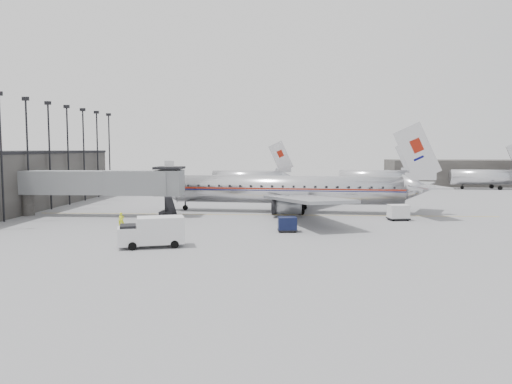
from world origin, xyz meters
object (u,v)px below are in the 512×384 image
(baggage_cart_navy, at_px, (287,224))
(airliner, at_px, (293,190))
(baggage_cart_white, at_px, (398,212))
(ramp_worker, at_px, (121,220))
(service_van, at_px, (152,231))

(baggage_cart_navy, bearing_deg, airliner, 81.40)
(baggage_cart_white, distance_m, ramp_worker, 32.41)
(service_van, distance_m, baggage_cart_navy, 14.79)
(service_van, relative_size, ramp_worker, 3.49)
(baggage_cart_navy, distance_m, ramp_worker, 18.04)
(airliner, height_order, service_van, airliner)
(ramp_worker, bearing_deg, baggage_cart_navy, -19.19)
(ramp_worker, bearing_deg, airliner, 23.22)
(service_van, bearing_deg, baggage_cart_navy, 19.04)
(airliner, xyz_separation_m, baggage_cart_white, (12.64, -6.93, -2.07))
(airliner, distance_m, baggage_cart_white, 14.56)
(airliner, distance_m, ramp_worker, 24.08)
(baggage_cart_navy, xyz_separation_m, baggage_cart_white, (13.40, 9.23, 0.18))
(baggage_cart_navy, bearing_deg, service_van, -149.39)
(baggage_cart_navy, height_order, ramp_worker, ramp_worker)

